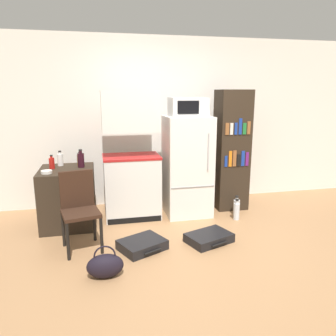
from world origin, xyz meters
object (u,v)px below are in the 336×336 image
at_px(side_table, 68,197).
at_px(suitcase_large_flat, 209,238).
at_px(bottle_milk_white, 60,159).
at_px(water_bottle_front, 236,207).
at_px(kitchen_hutch, 131,161).
at_px(bottle_wine_dark, 81,160).
at_px(microwave, 188,107).
at_px(chair, 79,204).
at_px(bowl, 47,172).
at_px(bottle_ketchup_red, 52,163).
at_px(refrigerator, 187,166).
at_px(handbag, 105,266).
at_px(bookshelf, 231,151).
at_px(water_bottle_middle, 237,211).
at_px(suitcase_small_flat, 142,245).
at_px(bottle_amber_beer, 80,160).

relative_size(side_table, suitcase_large_flat, 1.27).
distance_m(bottle_milk_white, water_bottle_front, 2.61).
relative_size(kitchen_hutch, bottle_wine_dark, 7.32).
bearing_deg(microwave, chair, -152.06).
xyz_separation_m(bowl, chair, (0.40, -0.52, -0.27)).
height_order(bottle_milk_white, bottle_ketchup_red, bottle_milk_white).
relative_size(bottle_milk_white, chair, 0.23).
relative_size(kitchen_hutch, refrigerator, 1.25).
relative_size(chair, handbag, 2.50).
bearing_deg(bowl, bookshelf, 8.33).
bearing_deg(bottle_milk_white, kitchen_hutch, -6.65).
xyz_separation_m(water_bottle_front, water_bottle_middle, (-0.07, -0.16, 0.00)).
height_order(bottle_ketchup_red, suitcase_small_flat, bottle_ketchup_red).
relative_size(bookshelf, handbag, 5.03).
distance_m(side_table, bottle_wine_dark, 0.53).
bearing_deg(bowl, water_bottle_middle, -2.95).
xyz_separation_m(bottle_amber_beer, bottle_wine_dark, (0.02, -0.11, 0.02)).
distance_m(bottle_milk_white, suitcase_large_flat, 2.28).
relative_size(bottle_milk_white, bowl, 1.54).
relative_size(bottle_wine_dark, bottle_milk_white, 1.18).
relative_size(side_table, microwave, 1.52).
height_order(suitcase_small_flat, water_bottle_front, water_bottle_front).
bearing_deg(handbag, suitcase_small_flat, 49.35).
bearing_deg(suitcase_large_flat, bookshelf, 36.66).
distance_m(bottle_amber_beer, bowl, 0.55).
height_order(bottle_wine_dark, bottle_ketchup_red, bottle_wine_dark).
relative_size(side_table, bowl, 5.78).
bearing_deg(chair, bookshelf, 9.79).
height_order(kitchen_hutch, handbag, kitchen_hutch).
bearing_deg(suitcase_small_flat, kitchen_hutch, 63.90).
height_order(bottle_wine_dark, chair, bottle_wine_dark).
xyz_separation_m(bookshelf, bowl, (-2.64, -0.39, -0.11)).
distance_m(bookshelf, handbag, 2.69).
xyz_separation_m(side_table, bottle_wine_dark, (0.19, 0.06, 0.49)).
distance_m(side_table, handbag, 1.55).
height_order(refrigerator, bottle_amber_beer, refrigerator).
relative_size(bottle_amber_beer, chair, 0.21).
xyz_separation_m(microwave, suitcase_small_flat, (-0.82, -1.03, -1.52)).
xyz_separation_m(bottle_amber_beer, chair, (0.00, -0.90, -0.33)).
bearing_deg(chair, bowl, 115.05).
height_order(kitchen_hutch, refrigerator, kitchen_hutch).
height_order(bottle_ketchup_red, water_bottle_front, bottle_ketchup_red).
bearing_deg(bottle_wine_dark, kitchen_hutch, 4.34).
relative_size(bottle_wine_dark, bottle_ketchup_red, 1.32).
distance_m(handbag, water_bottle_front, 2.33).
xyz_separation_m(bottle_wine_dark, chair, (-0.01, -0.79, -0.35)).
xyz_separation_m(microwave, bottle_wine_dark, (-1.50, -0.01, -0.69)).
relative_size(bottle_amber_beer, bottle_ketchup_red, 1.04).
bearing_deg(bowl, bottle_amber_beer, 43.36).
bearing_deg(handbag, microwave, 50.77).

